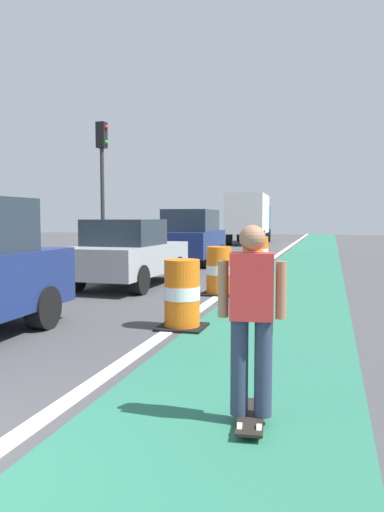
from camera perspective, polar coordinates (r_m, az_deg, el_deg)
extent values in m
cube|color=#286B51|center=(14.44, 11.91, -2.63)|extent=(2.50, 80.00, 0.01)
cube|color=silver|center=(14.61, 6.02, -2.47)|extent=(0.20, 80.00, 0.01)
cube|color=black|center=(4.49, 6.70, -17.63)|extent=(0.31, 0.82, 0.02)
cylinder|color=silver|center=(4.74, 5.87, -16.56)|extent=(0.05, 0.11, 0.11)
cylinder|color=silver|center=(4.74, 7.81, -16.60)|extent=(0.05, 0.11, 0.11)
cylinder|color=silver|center=(4.26, 5.44, -19.05)|extent=(0.05, 0.11, 0.11)
cylinder|color=silver|center=(4.25, 7.63, -19.11)|extent=(0.05, 0.11, 0.11)
cylinder|color=#2D3851|center=(4.36, 5.40, -12.44)|extent=(0.15, 0.15, 0.82)
cylinder|color=#2D3851|center=(4.35, 8.10, -12.49)|extent=(0.15, 0.15, 0.82)
cube|color=red|center=(4.20, 6.83, -3.43)|extent=(0.38, 0.26, 0.56)
cylinder|color=#9E7051|center=(4.22, 3.57, -3.75)|extent=(0.09, 0.09, 0.48)
cylinder|color=#9E7051|center=(4.20, 10.11, -3.85)|extent=(0.09, 0.09, 0.48)
sphere|color=#9E7051|center=(4.17, 6.88, 2.03)|extent=(0.22, 0.22, 0.22)
cylinder|color=black|center=(8.22, -16.57, -5.65)|extent=(0.29, 0.68, 0.68)
cube|color=#9EA0A5|center=(12.86, -7.17, -0.31)|extent=(1.96, 4.15, 0.72)
cube|color=#232D38|center=(12.60, -7.67, 2.69)|extent=(1.67, 1.77, 0.64)
cylinder|color=black|center=(14.38, -8.04, -1.26)|extent=(0.30, 0.69, 0.68)
cylinder|color=black|center=(13.77, -1.85, -1.47)|extent=(0.30, 0.69, 0.68)
cylinder|color=black|center=(12.15, -13.17, -2.37)|extent=(0.30, 0.69, 0.68)
cylinder|color=black|center=(11.41, -6.05, -2.71)|extent=(0.30, 0.69, 0.68)
cube|color=navy|center=(18.77, -0.06, 1.48)|extent=(2.06, 4.68, 0.90)
cube|color=#232D38|center=(18.74, -0.06, 4.08)|extent=(1.76, 2.93, 0.80)
cylinder|color=black|center=(20.37, -1.42, 0.44)|extent=(0.31, 0.69, 0.68)
cylinder|color=black|center=(20.03, 3.13, 0.37)|extent=(0.31, 0.69, 0.68)
cylinder|color=black|center=(17.62, -3.69, -0.19)|extent=(0.31, 0.69, 0.68)
cylinder|color=black|center=(17.23, 1.54, -0.28)|extent=(0.31, 0.69, 0.68)
cylinder|color=orange|center=(7.96, -1.14, -6.45)|extent=(0.56, 0.56, 0.42)
cylinder|color=white|center=(7.91, -1.14, -4.20)|extent=(0.57, 0.57, 0.21)
cylinder|color=orange|center=(7.87, -1.14, -1.94)|extent=(0.56, 0.56, 0.42)
cube|color=black|center=(8.01, -1.13, -8.06)|extent=(0.73, 0.73, 0.04)
cylinder|color=orange|center=(11.40, 3.06, -3.15)|extent=(0.56, 0.56, 0.42)
cylinder|color=white|center=(11.36, 3.06, -1.58)|extent=(0.57, 0.57, 0.21)
cylinder|color=orange|center=(11.34, 3.07, 0.00)|extent=(0.56, 0.56, 0.42)
cube|color=black|center=(11.43, 3.05, -4.30)|extent=(0.73, 0.73, 0.04)
cylinder|color=orange|center=(14.41, 6.88, -1.59)|extent=(0.56, 0.56, 0.42)
cylinder|color=white|center=(14.38, 6.89, -0.35)|extent=(0.57, 0.57, 0.21)
cylinder|color=orange|center=(14.36, 6.90, 0.91)|extent=(0.56, 0.56, 0.42)
cube|color=black|center=(14.44, 6.87, -2.50)|extent=(0.73, 0.73, 0.04)
cylinder|color=orange|center=(17.62, 7.73, -0.51)|extent=(0.56, 0.56, 0.42)
cylinder|color=white|center=(17.60, 7.74, 0.51)|extent=(0.57, 0.57, 0.21)
cylinder|color=orange|center=(17.58, 7.75, 1.53)|extent=(0.56, 0.56, 0.42)
cube|color=black|center=(17.64, 7.72, -1.26)|extent=(0.73, 0.73, 0.04)
cube|color=silver|center=(32.82, 6.41, 4.79)|extent=(2.56, 5.70, 2.50)
cube|color=#19478C|center=(36.64, 7.08, 4.04)|extent=(2.29, 2.00, 2.10)
cylinder|color=black|center=(36.59, 5.43, 2.40)|extent=(0.34, 0.97, 0.96)
cylinder|color=black|center=(36.38, 8.65, 2.36)|extent=(0.34, 0.97, 0.96)
cylinder|color=black|center=(31.59, 4.24, 2.10)|extent=(0.34, 0.97, 0.96)
cylinder|color=black|center=(31.35, 7.97, 2.05)|extent=(0.34, 0.97, 0.96)
cylinder|color=#2D2D2D|center=(18.25, -10.13, 5.44)|extent=(0.14, 0.14, 4.20)
cube|color=black|center=(18.47, -10.24, 13.38)|extent=(0.32, 0.32, 0.90)
sphere|color=red|center=(18.44, -9.76, 14.22)|extent=(0.16, 0.16, 0.16)
sphere|color=green|center=(18.36, -9.74, 12.62)|extent=(0.16, 0.16, 0.16)
cylinder|color=#33333D|center=(16.78, -12.04, -0.20)|extent=(0.20, 0.20, 0.86)
cube|color=white|center=(16.74, -12.08, 2.19)|extent=(0.34, 0.20, 0.54)
sphere|color=beige|center=(16.73, -12.10, 3.49)|extent=(0.20, 0.20, 0.20)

